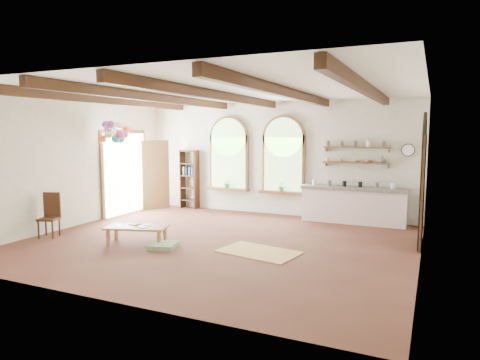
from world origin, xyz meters
The scene contains 27 objects.
floor centered at (0.00, 0.00, 0.00)m, with size 8.00×8.00×0.00m, color brown.
ceiling_beams centered at (0.00, 0.00, 3.10)m, with size 6.20×6.80×0.18m, color #3B2312, non-canonical shape.
window_left centered at (-1.40, 3.43, 1.63)m, with size 1.30×0.28×2.20m.
window_right centered at (0.30, 3.43, 1.63)m, with size 1.30×0.28×2.20m.
left_doorway centered at (-3.95, 1.80, 1.15)m, with size 0.10×1.90×2.50m, color brown.
right_doorway centered at (3.95, 1.50, 1.10)m, with size 0.10×1.30×2.40m, color black.
kitchen_counter centered at (2.30, 3.20, 0.48)m, with size 2.68×0.62×0.94m.
wall_shelf_lower centered at (2.30, 3.38, 1.55)m, with size 1.70×0.24×0.04m, color brown.
wall_shelf_upper centered at (2.30, 3.38, 1.95)m, with size 1.70×0.24×0.04m, color brown.
wall_clock centered at (3.55, 3.45, 1.90)m, with size 0.32×0.32×0.04m, color black.
bookshelf centered at (-2.70, 3.32, 0.90)m, with size 0.53×0.32×1.80m.
coffee_table centered at (-1.53, -0.78, 0.32)m, with size 1.40×0.94×0.37m.
side_chair centered at (-3.66, -1.16, 0.29)m, with size 0.51×0.51×0.99m.
floor_mat centered at (1.09, -0.37, 0.01)m, with size 1.53×0.94×0.02m, color tan.
floor_cushion centered at (-0.80, -0.87, 0.05)m, with size 0.53×0.53×0.09m, color #678A5F.
water_jug_a centered at (3.39, 3.20, 0.27)m, with size 0.33×0.33×0.63m.
water_jug_b centered at (3.30, 3.20, 0.24)m, with size 0.29×0.29×0.56m.
balloon_cluster centered at (-3.41, 0.80, 2.33)m, with size 0.70×0.78×1.14m.
table_book centered at (-1.73, -0.67, 0.38)m, with size 0.18×0.25×0.02m, color olive.
tablet centered at (-1.33, -0.77, 0.37)m, with size 0.20×0.29×0.01m, color black.
potted_plant_left centered at (-1.40, 3.32, 0.85)m, with size 0.27×0.23×0.30m, color #598C4C.
potted_plant_right centered at (0.30, 3.32, 0.85)m, with size 0.27×0.23×0.30m, color #598C4C.
shelf_cup_a centered at (1.55, 3.38, 1.62)m, with size 0.12×0.10×0.10m, color white.
shelf_cup_b centered at (1.90, 3.38, 1.62)m, with size 0.10×0.10×0.09m, color beige.
shelf_bowl_a centered at (2.25, 3.38, 1.60)m, with size 0.22×0.22×0.05m, color beige.
shelf_bowl_b centered at (2.60, 3.38, 1.60)m, with size 0.20×0.20×0.06m, color #8C664C.
shelf_vase centered at (2.95, 3.38, 1.67)m, with size 0.18×0.18×0.19m, color slate.
Camera 1 is at (4.14, -7.96, 2.35)m, focal length 32.00 mm.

